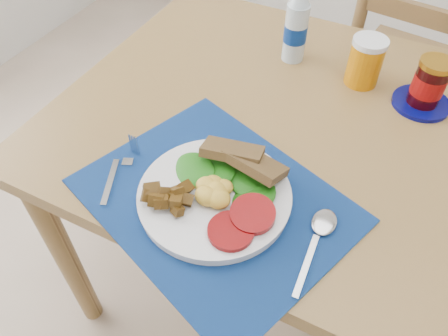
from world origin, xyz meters
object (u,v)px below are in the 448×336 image
juice_glass (365,63)px  jam_on_saucer (428,86)px  water_bottle (296,28)px  breakfast_plate (211,193)px  chair_far (425,48)px

juice_glass → jam_on_saucer: (0.15, -0.02, -0.00)m
water_bottle → jam_on_saucer: size_ratio=1.50×
water_bottle → juice_glass: water_bottle is taller
breakfast_plate → juice_glass: 0.53m
water_bottle → jam_on_saucer: 0.35m
chair_far → breakfast_plate: (-0.28, -0.97, 0.16)m
water_bottle → breakfast_plate: bearing=-86.5°
chair_far → juice_glass: chair_far is taller
chair_far → breakfast_plate: 1.02m
breakfast_plate → jam_on_saucer: 0.57m
water_bottle → juice_glass: 0.19m
water_bottle → jam_on_saucer: (0.34, -0.05, -0.03)m
chair_far → jam_on_saucer: chair_far is taller
chair_far → jam_on_saucer: (0.03, -0.49, 0.19)m
water_bottle → chair_far: bearing=55.0°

